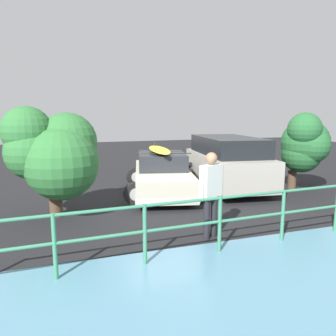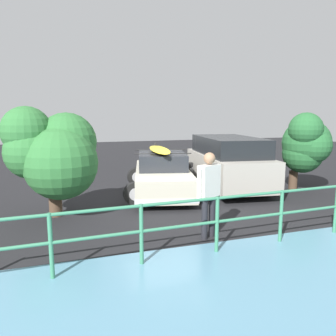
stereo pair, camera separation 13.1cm
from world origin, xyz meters
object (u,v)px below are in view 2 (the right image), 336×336
at_px(sedan_car, 162,174).
at_px(suv_car, 228,162).
at_px(bush_near_right, 306,146).
at_px(bush_near_left, 53,152).
at_px(person_bystander, 209,187).

xyz_separation_m(sedan_car, suv_car, (-2.39, 0.01, 0.29)).
bearing_deg(bush_near_right, bush_near_left, 3.69).
relative_size(sedan_car, bush_near_left, 1.63).
relative_size(suv_car, bush_near_right, 1.76).
distance_m(suv_car, person_bystander, 4.84).
bearing_deg(suv_car, person_bystander, 57.18).
bearing_deg(bush_near_left, suv_car, -163.93).
bearing_deg(sedan_car, bush_near_left, 26.55).
distance_m(sedan_car, bush_near_left, 3.82).
height_order(person_bystander, bush_near_right, bush_near_right).
relative_size(person_bystander, bush_near_right, 0.69).
xyz_separation_m(sedan_car, person_bystander, (0.23, 4.07, 0.44)).
bearing_deg(bush_near_right, person_bystander, 30.90).
xyz_separation_m(sedan_car, bush_near_right, (-4.68, 1.13, 0.90)).
xyz_separation_m(suv_car, bush_near_left, (5.68, 1.64, 0.73)).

